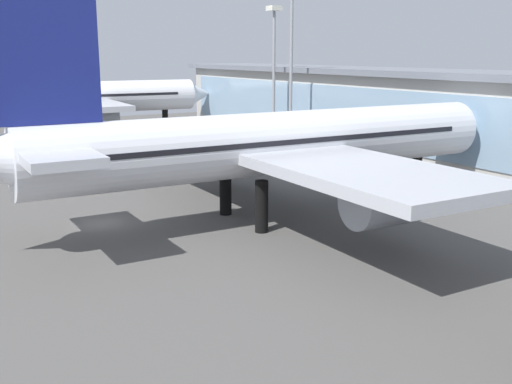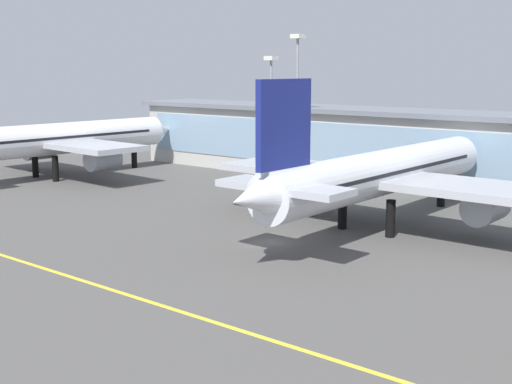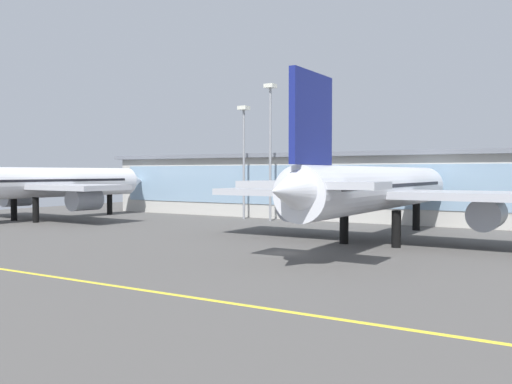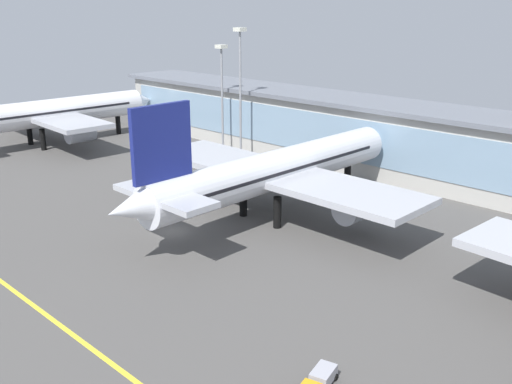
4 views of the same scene
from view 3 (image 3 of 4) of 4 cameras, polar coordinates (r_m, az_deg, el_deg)
name	(u,v)px [view 3 (image 3 of 4)]	position (r m, az deg, el deg)	size (l,w,h in m)	color
ground_plane	(284,253)	(60.15, 2.90, -6.38)	(180.00, 180.00, 0.00)	#514F4C
taxiway_centreline_stripe	(145,290)	(42.37, -11.54, -10.01)	(144.00, 0.50, 0.01)	yellow
terminal_building	(411,184)	(100.14, 15.88, 0.78)	(127.03, 14.00, 17.69)	beige
airliner_near_left	(40,183)	(107.84, -21.63, 0.85)	(37.62, 51.55, 18.60)	black
airliner_near_right	(379,190)	(70.06, 12.65, 0.25)	(44.33, 53.49, 18.29)	black
apron_light_mast_west	(244,144)	(103.33, -1.28, 5.01)	(1.80, 1.80, 21.26)	gray
apron_light_mast_centre	(270,132)	(99.09, 1.50, 6.24)	(1.80, 1.80, 24.69)	gray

